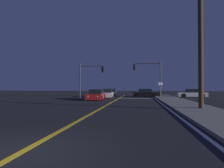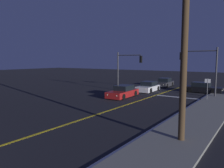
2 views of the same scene
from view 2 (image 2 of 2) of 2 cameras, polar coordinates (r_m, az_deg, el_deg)
name	(u,v)px [view 2 (image 2 of 2)]	position (r m, az deg, el deg)	size (l,w,h in m)	color
sidewalk_right	(189,128)	(14.72, 19.24, -10.60)	(3.20, 45.29, 0.15)	slate
lane_line_center	(100,113)	(17.76, -3.06, -7.58)	(0.20, 42.78, 0.01)	gold
lane_line_edge_right	(161,124)	(15.30, 12.43, -10.01)	(0.16, 42.78, 0.01)	white
stop_bar	(178,97)	(26.29, 16.72, -3.28)	(5.33, 0.50, 0.01)	white
car_lead_oncoming_white	(148,87)	(30.15, 9.35, -0.79)	(2.09, 4.37, 1.34)	silver
car_following_oncoming_charcoal	(164,83)	(36.20, 13.41, 0.30)	(2.08, 4.41, 1.34)	#2D2D33
car_mid_block_red	(123,92)	(25.27, 2.86, -2.07)	(2.13, 4.77, 1.34)	maroon
car_distant_tail_black	(203,88)	(31.04, 22.40, -0.98)	(4.73, 2.04, 1.34)	black
traffic_signal_near_right	(202,64)	(27.67, 22.27, 4.88)	(4.24, 0.28, 5.66)	#38383D
traffic_signal_far_left	(127,65)	(29.84, 3.79, 4.86)	(3.76, 0.28, 5.26)	#38383D
utility_pole_right	(185,37)	(11.65, 18.28, 11.36)	(1.96, 0.34, 10.36)	#42301E
street_sign_corner	(207,86)	(24.82, 23.44, -0.43)	(0.56, 0.09, 2.34)	slate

